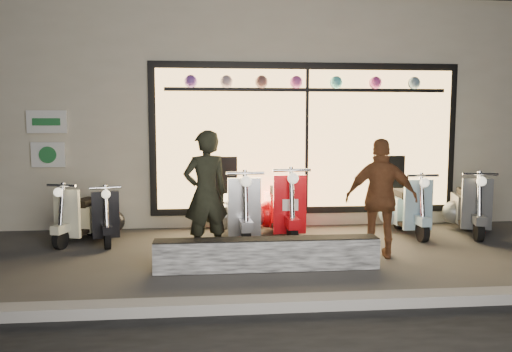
{
  "coord_description": "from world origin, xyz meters",
  "views": [
    {
      "loc": [
        -0.91,
        -6.7,
        1.83
      ],
      "look_at": [
        -0.22,
        0.6,
        1.05
      ],
      "focal_mm": 35.0,
      "sensor_mm": 36.0,
      "label": 1
    }
  ],
  "objects": [
    {
      "name": "kerb",
      "position": [
        0.0,
        -2.0,
        0.06
      ],
      "size": [
        40.0,
        0.25,
        0.12
      ],
      "primitive_type": "cube",
      "color": "slate",
      "rests_on": "ground"
    },
    {
      "name": "scooter_cream",
      "position": [
        -2.86,
        1.27,
        0.36
      ],
      "size": [
        0.67,
        1.27,
        0.91
      ],
      "rotation": [
        0.0,
        0.0,
        -0.32
      ],
      "color": "black",
      "rests_on": "ground"
    },
    {
      "name": "graffiti_barrier",
      "position": [
        -0.2,
        -0.65,
        0.2
      ],
      "size": [
        2.8,
        0.28,
        0.4
      ],
      "primitive_type": "cube",
      "color": "black",
      "rests_on": "ground"
    },
    {
      "name": "scooter_blue",
      "position": [
        2.37,
        1.3,
        0.4
      ],
      "size": [
        0.45,
        1.39,
        1.0
      ],
      "rotation": [
        0.0,
        0.0,
        -0.01
      ],
      "color": "black",
      "rests_on": "ground"
    },
    {
      "name": "ground",
      "position": [
        0.0,
        0.0,
        0.0
      ],
      "size": [
        40.0,
        40.0,
        0.0
      ],
      "primitive_type": "plane",
      "color": "#383533",
      "rests_on": "ground"
    },
    {
      "name": "man",
      "position": [
        -0.96,
        0.1,
        0.87
      ],
      "size": [
        0.73,
        0.6,
        1.73
      ],
      "primitive_type": "imported",
      "rotation": [
        0.0,
        0.0,
        3.48
      ],
      "color": "black",
      "rests_on": "ground"
    },
    {
      "name": "scooter_grey",
      "position": [
        3.45,
        1.23,
        0.41
      ],
      "size": [
        0.72,
        1.43,
        1.02
      ],
      "rotation": [
        0.0,
        0.0,
        -0.29
      ],
      "color": "black",
      "rests_on": "ground"
    },
    {
      "name": "woman",
      "position": [
        1.41,
        -0.22,
        0.81
      ],
      "size": [
        1.02,
        0.61,
        1.63
      ],
      "primitive_type": "imported",
      "rotation": [
        0.0,
        0.0,
        2.9
      ],
      "color": "brown",
      "rests_on": "ground"
    },
    {
      "name": "scooter_red",
      "position": [
        0.28,
        1.23,
        0.45
      ],
      "size": [
        0.52,
        1.55,
        1.11
      ],
      "rotation": [
        0.0,
        0.0,
        0.03
      ],
      "color": "black",
      "rests_on": "ground"
    },
    {
      "name": "scooter_silver",
      "position": [
        -0.42,
        1.12,
        0.44
      ],
      "size": [
        0.52,
        1.51,
        1.09
      ],
      "rotation": [
        0.0,
        0.0,
        0.05
      ],
      "color": "black",
      "rests_on": "ground"
    },
    {
      "name": "scooter_black",
      "position": [
        -2.57,
        1.2,
        0.35
      ],
      "size": [
        0.61,
        1.23,
        0.87
      ],
      "rotation": [
        0.0,
        0.0,
        0.27
      ],
      "color": "black",
      "rests_on": "ground"
    },
    {
      "name": "shop_building",
      "position": [
        0.0,
        4.98,
        2.1
      ],
      "size": [
        10.2,
        6.23,
        4.2
      ],
      "color": "beige",
      "rests_on": "ground"
    }
  ]
}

